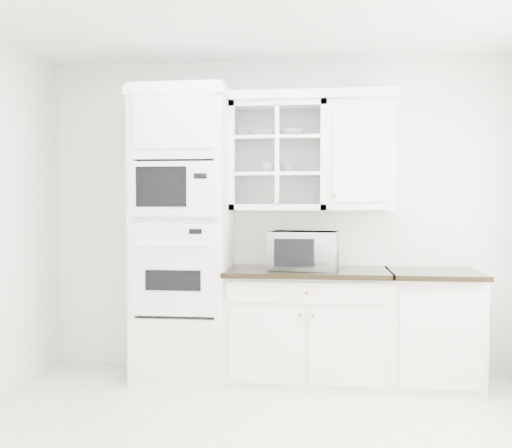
# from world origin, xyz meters

# --- Properties ---
(room_shell) EXTENTS (4.00, 3.50, 2.70)m
(room_shell) POSITION_xyz_m (0.00, 0.43, 1.78)
(room_shell) COLOR white
(room_shell) RESTS_ON ground
(oven_column) EXTENTS (0.76, 0.68, 2.40)m
(oven_column) POSITION_xyz_m (-0.75, 1.42, 1.20)
(oven_column) COLOR white
(oven_column) RESTS_ON ground
(base_cabinet_run) EXTENTS (1.32, 0.67, 0.92)m
(base_cabinet_run) POSITION_xyz_m (0.28, 1.45, 0.46)
(base_cabinet_run) COLOR white
(base_cabinet_run) RESTS_ON ground
(extra_base_cabinet) EXTENTS (0.72, 0.67, 0.92)m
(extra_base_cabinet) POSITION_xyz_m (1.28, 1.45, 0.46)
(extra_base_cabinet) COLOR white
(extra_base_cabinet) RESTS_ON ground
(upper_cabinet_glass) EXTENTS (0.80, 0.33, 0.90)m
(upper_cabinet_glass) POSITION_xyz_m (0.03, 1.58, 1.85)
(upper_cabinet_glass) COLOR white
(upper_cabinet_glass) RESTS_ON room_shell
(upper_cabinet_solid) EXTENTS (0.55, 0.33, 0.90)m
(upper_cabinet_solid) POSITION_xyz_m (0.71, 1.58, 1.85)
(upper_cabinet_solid) COLOR white
(upper_cabinet_solid) RESTS_ON room_shell
(crown_molding) EXTENTS (2.14, 0.38, 0.07)m
(crown_molding) POSITION_xyz_m (-0.07, 1.56, 2.33)
(crown_molding) COLOR white
(crown_molding) RESTS_ON room_shell
(countertop_microwave) EXTENTS (0.58, 0.51, 0.31)m
(countertop_microwave) POSITION_xyz_m (0.25, 1.43, 1.07)
(countertop_microwave) COLOR white
(countertop_microwave) RESTS_ON base_cabinet_run
(bowl_a) EXTENTS (0.26, 0.26, 0.06)m
(bowl_a) POSITION_xyz_m (-0.11, 1.57, 2.04)
(bowl_a) COLOR white
(bowl_a) RESTS_ON upper_cabinet_glass
(bowl_b) EXTENTS (0.23, 0.23, 0.06)m
(bowl_b) POSITION_xyz_m (0.15, 1.58, 2.04)
(bowl_b) COLOR white
(bowl_b) RESTS_ON upper_cabinet_glass
(cup_a) EXTENTS (0.12, 0.12, 0.09)m
(cup_a) POSITION_xyz_m (-0.07, 1.59, 1.76)
(cup_a) COLOR white
(cup_a) RESTS_ON upper_cabinet_glass
(cup_b) EXTENTS (0.12, 0.12, 0.10)m
(cup_b) POSITION_xyz_m (0.11, 1.60, 1.76)
(cup_b) COLOR white
(cup_b) RESTS_ON upper_cabinet_glass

